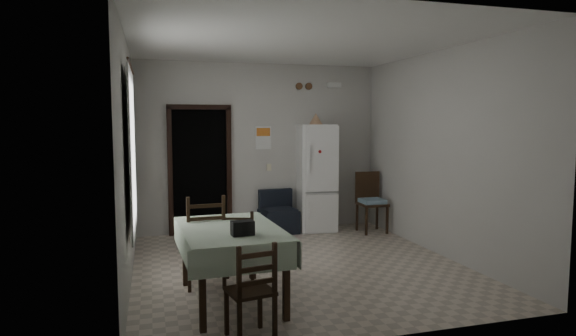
# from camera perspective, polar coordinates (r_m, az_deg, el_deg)

# --- Properties ---
(ground) EXTENTS (4.50, 4.50, 0.00)m
(ground) POSITION_cam_1_polar(r_m,az_deg,el_deg) (6.48, 1.24, -11.48)
(ground) COLOR #C1B19E
(ground) RESTS_ON ground
(ceiling) EXTENTS (4.20, 4.50, 0.02)m
(ceiling) POSITION_cam_1_polar(r_m,az_deg,el_deg) (6.29, 1.30, 14.72)
(ceiling) COLOR white
(ceiling) RESTS_ON ground
(wall_back) EXTENTS (4.20, 0.02, 2.90)m
(wall_back) POSITION_cam_1_polar(r_m,az_deg,el_deg) (8.39, -3.30, 2.44)
(wall_back) COLOR beige
(wall_back) RESTS_ON ground
(wall_front) EXTENTS (4.20, 0.02, 2.90)m
(wall_front) POSITION_cam_1_polar(r_m,az_deg,el_deg) (4.13, 10.56, -0.70)
(wall_front) COLOR beige
(wall_front) RESTS_ON ground
(wall_left) EXTENTS (0.02, 4.50, 2.90)m
(wall_left) POSITION_cam_1_polar(r_m,az_deg,el_deg) (5.95, -18.45, 0.96)
(wall_left) COLOR beige
(wall_left) RESTS_ON ground
(wall_right) EXTENTS (0.02, 4.50, 2.90)m
(wall_right) POSITION_cam_1_polar(r_m,az_deg,el_deg) (7.13, 17.62, 1.67)
(wall_right) COLOR beige
(wall_right) RESTS_ON ground
(doorway) EXTENTS (1.06, 0.52, 2.22)m
(doorway) POSITION_cam_1_polar(r_m,az_deg,el_deg) (8.45, -10.55, -0.26)
(doorway) COLOR black
(doorway) RESTS_ON ground
(window_recess) EXTENTS (0.10, 1.20, 1.60)m
(window_recess) POSITION_cam_1_polar(r_m,az_deg,el_deg) (5.74, -19.06, 1.79)
(window_recess) COLOR silver
(window_recess) RESTS_ON ground
(curtain) EXTENTS (0.02, 1.45, 1.85)m
(curtain) POSITION_cam_1_polar(r_m,az_deg,el_deg) (5.74, -17.96, 1.82)
(curtain) COLOR silver
(curtain) RESTS_ON ground
(curtain_rod) EXTENTS (0.02, 1.60, 0.02)m
(curtain_rod) POSITION_cam_1_polar(r_m,az_deg,el_deg) (5.76, -18.14, 11.30)
(curtain_rod) COLOR black
(curtain_rod) RESTS_ON ground
(calendar) EXTENTS (0.28, 0.02, 0.40)m
(calendar) POSITION_cam_1_polar(r_m,az_deg,el_deg) (8.38, -2.95, 3.61)
(calendar) COLOR white
(calendar) RESTS_ON ground
(calendar_image) EXTENTS (0.24, 0.01, 0.14)m
(calendar_image) POSITION_cam_1_polar(r_m,az_deg,el_deg) (8.37, -2.94, 4.29)
(calendar_image) COLOR orange
(calendar_image) RESTS_ON ground
(light_switch) EXTENTS (0.08, 0.02, 0.12)m
(light_switch) POSITION_cam_1_polar(r_m,az_deg,el_deg) (8.44, -2.27, 0.08)
(light_switch) COLOR beige
(light_switch) RESTS_ON ground
(vent_left) EXTENTS (0.12, 0.03, 0.12)m
(vent_left) POSITION_cam_1_polar(r_m,az_deg,el_deg) (8.57, 1.32, 9.67)
(vent_left) COLOR brown
(vent_left) RESTS_ON ground
(vent_right) EXTENTS (0.12, 0.03, 0.12)m
(vent_right) POSITION_cam_1_polar(r_m,az_deg,el_deg) (8.62, 2.48, 9.64)
(vent_right) COLOR brown
(vent_right) RESTS_ON ground
(emergency_light) EXTENTS (0.25, 0.07, 0.09)m
(emergency_light) POSITION_cam_1_polar(r_m,az_deg,el_deg) (8.76, 5.49, 9.75)
(emergency_light) COLOR white
(emergency_light) RESTS_ON ground
(fridge) EXTENTS (0.67, 0.67, 1.85)m
(fridge) POSITION_cam_1_polar(r_m,az_deg,el_deg) (8.38, 3.35, -1.16)
(fridge) COLOR white
(fridge) RESTS_ON ground
(tan_cone) EXTENTS (0.26, 0.26, 0.19)m
(tan_cone) POSITION_cam_1_polar(r_m,az_deg,el_deg) (8.31, 3.32, 5.84)
(tan_cone) COLOR tan
(tan_cone) RESTS_ON fridge
(navy_seat) EXTENTS (0.65, 0.64, 0.72)m
(navy_seat) POSITION_cam_1_polar(r_m,az_deg,el_deg) (8.27, -1.14, -5.20)
(navy_seat) COLOR black
(navy_seat) RESTS_ON ground
(corner_chair) EXTENTS (0.45, 0.45, 1.03)m
(corner_chair) POSITION_cam_1_polar(r_m,az_deg,el_deg) (8.39, 9.94, -4.06)
(corner_chair) COLOR black
(corner_chair) RESTS_ON ground
(dining_table) EXTENTS (1.07, 1.56, 0.79)m
(dining_table) POSITION_cam_1_polar(r_m,az_deg,el_deg) (5.18, -6.80, -11.30)
(dining_table) COLOR #AFC4A8
(dining_table) RESTS_ON ground
(black_bag) EXTENTS (0.23, 0.15, 0.14)m
(black_bag) POSITION_cam_1_polar(r_m,az_deg,el_deg) (4.72, -5.41, -7.10)
(black_bag) COLOR black
(black_bag) RESTS_ON dining_table
(dining_chair_far_left) EXTENTS (0.48, 0.48, 1.07)m
(dining_chair_far_left) POSITION_cam_1_polar(r_m,az_deg,el_deg) (5.70, -9.94, -8.35)
(dining_chair_far_left) COLOR black
(dining_chair_far_left) RESTS_ON ground
(dining_chair_far_right) EXTENTS (0.47, 0.47, 0.88)m
(dining_chair_far_right) POSITION_cam_1_polar(r_m,az_deg,el_deg) (5.72, -5.78, -9.21)
(dining_chair_far_right) COLOR black
(dining_chair_far_right) RESTS_ON ground
(dining_chair_near_head) EXTENTS (0.44, 0.44, 0.88)m
(dining_chair_near_head) POSITION_cam_1_polar(r_m,az_deg,el_deg) (4.31, -4.52, -14.19)
(dining_chair_near_head) COLOR black
(dining_chair_near_head) RESTS_ON ground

